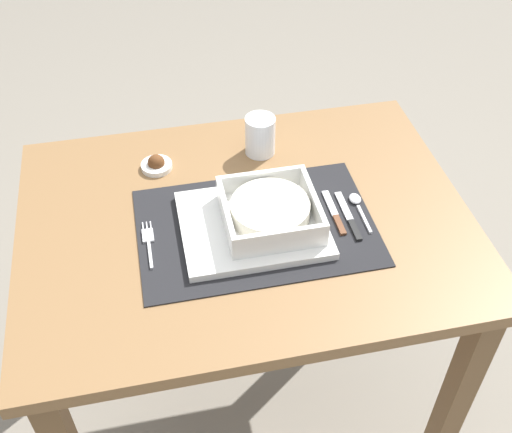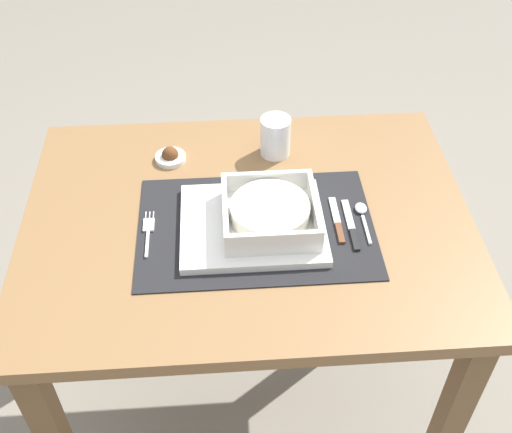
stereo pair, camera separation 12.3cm
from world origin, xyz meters
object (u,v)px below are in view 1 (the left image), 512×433
object	(u,v)px
spoon	(357,204)
condiment_saucer	(156,164)
bread_knife	(335,215)
drinking_glass	(260,137)
fork	(149,241)
dining_table	(246,256)
butter_knife	(350,219)
porridge_bowl	(270,212)

from	to	relation	value
spoon	condiment_saucer	bearing A→B (deg)	153.86
spoon	bread_knife	distance (m)	0.06
drinking_glass	condiment_saucer	world-z (taller)	drinking_glass
spoon	fork	bearing A→B (deg)	-175.80
drinking_glass	fork	bearing A→B (deg)	-138.94
condiment_saucer	spoon	bearing A→B (deg)	-28.18
dining_table	condiment_saucer	bearing A→B (deg)	129.41
butter_knife	condiment_saucer	distance (m)	0.44
butter_knife	porridge_bowl	bearing A→B (deg)	177.97
dining_table	spoon	bearing A→B (deg)	-3.66
butter_knife	drinking_glass	world-z (taller)	drinking_glass
bread_knife	condiment_saucer	xyz separation A→B (m)	(-0.34, 0.23, 0.00)
spoon	bread_knife	xyz separation A→B (m)	(-0.05, -0.02, -0.00)
spoon	butter_knife	xyz separation A→B (m)	(-0.03, -0.04, -0.00)
condiment_saucer	fork	bearing A→B (deg)	-99.27
spoon	drinking_glass	distance (m)	0.27
dining_table	butter_knife	xyz separation A→B (m)	(0.20, -0.05, 0.12)
bread_knife	drinking_glass	bearing A→B (deg)	114.48
spoon	drinking_glass	bearing A→B (deg)	127.45
butter_knife	bread_knife	xyz separation A→B (m)	(-0.03, 0.02, 0.00)
porridge_bowl	butter_knife	bearing A→B (deg)	-5.53
bread_knife	condiment_saucer	world-z (taller)	condiment_saucer
dining_table	condiment_saucer	world-z (taller)	condiment_saucer
spoon	condiment_saucer	size ratio (longest dim) A/B	1.64
bread_knife	drinking_glass	world-z (taller)	drinking_glass
fork	spoon	world-z (taller)	spoon
condiment_saucer	porridge_bowl	bearing A→B (deg)	-48.85
spoon	butter_knife	distance (m)	0.05
drinking_glass	condiment_saucer	xyz separation A→B (m)	(-0.24, -0.01, -0.03)
dining_table	condiment_saucer	xyz separation A→B (m)	(-0.16, 0.20, 0.13)
dining_table	condiment_saucer	distance (m)	0.28
porridge_bowl	bread_knife	xyz separation A→B (m)	(0.14, 0.00, -0.04)
spoon	bread_knife	bearing A→B (deg)	-156.30
drinking_glass	dining_table	bearing A→B (deg)	-109.95
fork	butter_knife	xyz separation A→B (m)	(0.40, -0.02, 0.00)
dining_table	fork	world-z (taller)	fork
butter_knife	condiment_saucer	size ratio (longest dim) A/B	2.10
drinking_glass	condiment_saucer	bearing A→B (deg)	-177.39
fork	butter_knife	bearing A→B (deg)	-7.10
drinking_glass	condiment_saucer	size ratio (longest dim) A/B	1.33
dining_table	drinking_glass	world-z (taller)	drinking_glass
porridge_bowl	bread_knife	world-z (taller)	porridge_bowl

